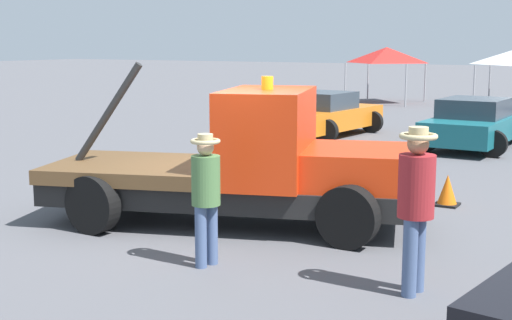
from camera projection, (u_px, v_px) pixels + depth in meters
The scene contains 8 objects.
ground_plane at pixel (228, 223), 11.21m from camera, with size 160.00×160.00×0.00m, color #545459.
tow_truck at pixel (250, 167), 10.99m from camera, with size 6.06×3.66×2.51m.
person_near_truck at pixel (416, 197), 7.90m from camera, with size 0.42×0.42×1.90m.
person_at_hood at pixel (206, 189), 8.92m from camera, with size 0.38×0.38×1.69m.
parked_car_orange at pixel (324, 114), 21.57m from camera, with size 2.72×4.39×1.34m.
parked_car_teal at pixel (475, 124), 19.15m from camera, with size 2.50×4.60×1.34m.
canopy_tent_red at pixel (387, 55), 33.01m from camera, with size 2.94×2.94×2.58m.
traffic_cone at pixel (447, 191), 12.37m from camera, with size 0.40×0.40×0.55m.
Camera 1 is at (5.80, -9.24, 2.82)m, focal length 50.00 mm.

